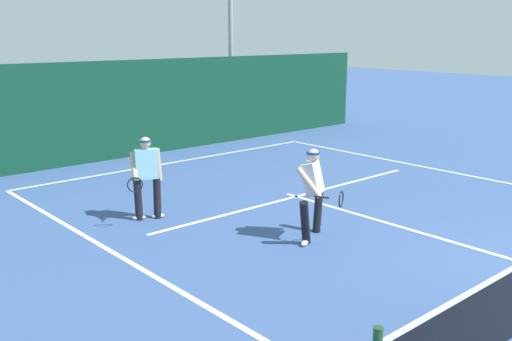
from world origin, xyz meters
TOP-DOWN VIEW (x-y plane):
  - court_line_baseline_far at (0.00, 10.93)m, footprint 9.52×0.10m
  - court_line_service at (0.00, 6.11)m, footprint 7.76×0.10m
  - court_line_centre at (0.00, 3.20)m, footprint 0.10×6.40m
  - player_near at (-1.71, 4.02)m, footprint 1.09×1.05m
  - player_far at (-3.37, 6.92)m, footprint 0.95×0.86m
  - back_fence_windscreen at (0.00, 12.48)m, footprint 18.38×0.12m
  - light_pole at (4.52, 14.03)m, footprint 0.55×0.44m

SIDE VIEW (x-z plane):
  - court_line_baseline_far at x=0.00m, z-range 0.00..0.01m
  - court_line_service at x=0.00m, z-range 0.00..0.01m
  - court_line_centre at x=0.00m, z-range 0.00..0.01m
  - player_near at x=-1.71m, z-range 0.08..1.73m
  - player_far at x=-3.37m, z-range 0.09..1.74m
  - back_fence_windscreen at x=0.00m, z-range 0.00..2.85m
  - light_pole at x=4.52m, z-range 0.82..7.61m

